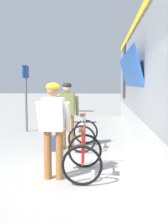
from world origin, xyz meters
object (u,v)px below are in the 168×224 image
cyclist_far_in_olive (67,109)px  water_bottle_by_the_backpack (57,149)px  backpack_on_platform (50,143)px  bicycle_near_red (83,155)px  cyclist_near_in_white (53,122)px  bicycle_far_white (84,134)px  water_bottle_near_the_bikes (93,176)px  platform_sign_post (26,87)px

cyclist_far_in_olive → water_bottle_by_the_backpack: size_ratio=7.69×
backpack_on_platform → bicycle_near_red: bearing=-67.7°
cyclist_near_in_white → bicycle_near_red: (0.53, 0.20, -0.65)m
bicycle_far_white → cyclist_near_in_white: bearing=-99.0°
cyclist_near_in_white → water_bottle_by_the_backpack: cyclist_near_in_white is taller
bicycle_near_red → backpack_on_platform: (-1.00, 1.83, -0.20)m
cyclist_far_in_olive → bicycle_near_red: cyclist_far_in_olive is taller
bicycle_far_white → water_bottle_by_the_backpack: bicycle_far_white is taller
cyclist_far_in_olive → water_bottle_near_the_bikes: cyclist_far_in_olive is taller
bicycle_far_white → platform_sign_post: 3.51m
bicycle_near_red → water_bottle_near_the_bikes: bearing=-59.6°
backpack_on_platform → platform_sign_post: bearing=110.4°
backpack_on_platform → platform_sign_post: size_ratio=0.17×
cyclist_far_in_olive → bicycle_far_white: (0.45, -0.01, -0.65)m
water_bottle_near_the_bikes → cyclist_far_in_olive: bearing=107.4°
cyclist_near_in_white → cyclist_far_in_olive: bearing=91.6°
cyclist_near_in_white → bicycle_far_white: (0.38, 2.40, -0.65)m
bicycle_near_red → water_bottle_near_the_bikes: 0.48m
cyclist_far_in_olive → bicycle_far_white: cyclist_far_in_olive is taller
backpack_on_platform → water_bottle_by_the_backpack: backpack_on_platform is taller
water_bottle_by_the_backpack → platform_sign_post: bearing=118.6°
cyclist_far_in_olive → water_bottle_near_the_bikes: (0.79, -2.54, -0.94)m
bicycle_far_white → water_bottle_near_the_bikes: size_ratio=4.95×
backpack_on_platform → water_bottle_near_the_bikes: size_ratio=1.82×
cyclist_far_in_olive → water_bottle_near_the_bikes: 2.82m
bicycle_near_red → bicycle_far_white: (-0.15, 2.19, 0.00)m
bicycle_near_red → bicycle_far_white: same height
platform_sign_post → backpack_on_platform: bearing=-63.1°
backpack_on_platform → water_bottle_near_the_bikes: bearing=-67.5°
backpack_on_platform → water_bottle_by_the_backpack: bearing=-49.6°
cyclist_near_in_white → platform_sign_post: (-1.88, 4.80, 0.57)m
bicycle_far_white → platform_sign_post: size_ratio=0.45×
bicycle_near_red → water_bottle_near_the_bikes: bicycle_near_red is taller
cyclist_near_in_white → water_bottle_near_the_bikes: bearing=-10.1°
cyclist_far_in_olive → backpack_on_platform: 1.02m
bicycle_near_red → platform_sign_post: size_ratio=0.45×
bicycle_far_white → platform_sign_post: (-2.25, 2.40, 1.22)m
cyclist_near_in_white → backpack_on_platform: 2.25m
bicycle_near_red → backpack_on_platform: 2.09m
cyclist_near_in_white → backpack_on_platform: cyclist_near_in_white is taller
cyclist_far_in_olive → platform_sign_post: 3.05m
cyclist_near_in_white → bicycle_far_white: cyclist_near_in_white is taller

